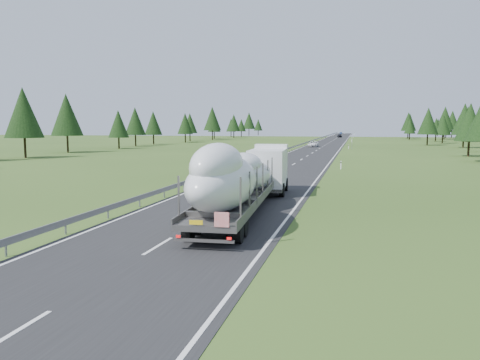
% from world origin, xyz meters
% --- Properties ---
extents(ground, '(400.00, 400.00, 0.00)m').
position_xyz_m(ground, '(0.00, 0.00, 0.00)').
color(ground, '#314B19').
rests_on(ground, ground).
extents(road_surface, '(10.00, 400.00, 0.02)m').
position_xyz_m(road_surface, '(0.00, 100.00, 0.01)').
color(road_surface, black).
rests_on(road_surface, ground).
extents(guardrail, '(0.10, 400.00, 0.76)m').
position_xyz_m(guardrail, '(-5.30, 99.94, 0.60)').
color(guardrail, slate).
rests_on(guardrail, ground).
extents(marker_posts, '(0.13, 350.08, 1.00)m').
position_xyz_m(marker_posts, '(6.50, 155.00, 0.54)').
color(marker_posts, silver).
rests_on(marker_posts, ground).
extents(highway_sign, '(0.08, 0.90, 2.60)m').
position_xyz_m(highway_sign, '(7.20, 80.00, 1.81)').
color(highway_sign, slate).
rests_on(highway_sign, ground).
extents(tree_line_left, '(13.63, 253.44, 12.13)m').
position_xyz_m(tree_line_left, '(-45.11, 86.30, 6.82)').
color(tree_line_left, black).
rests_on(tree_line_left, ground).
extents(boat_truck, '(3.85, 20.32, 4.46)m').
position_xyz_m(boat_truck, '(1.72, -0.48, 2.29)').
color(boat_truck, silver).
rests_on(boat_truck, ground).
extents(distant_van, '(2.40, 5.10, 1.41)m').
position_xyz_m(distant_van, '(-2.26, 89.71, 0.70)').
color(distant_van, white).
rests_on(distant_van, ground).
extents(distant_car_dark, '(2.07, 4.57, 1.52)m').
position_xyz_m(distant_car_dark, '(0.68, 184.38, 0.76)').
color(distant_car_dark, black).
rests_on(distant_car_dark, ground).
extents(distant_car_blue, '(1.54, 4.14, 1.35)m').
position_xyz_m(distant_car_blue, '(-1.38, 260.88, 0.68)').
color(distant_car_blue, '#1B2C4D').
rests_on(distant_car_blue, ground).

